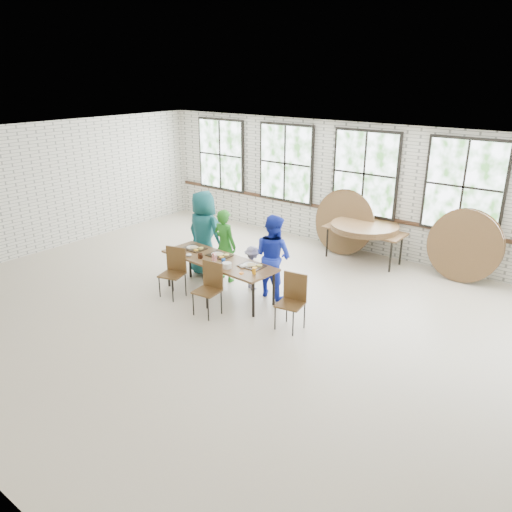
{
  "coord_description": "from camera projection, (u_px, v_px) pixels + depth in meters",
  "views": [
    {
      "loc": [
        5.01,
        -6.01,
        4.09
      ],
      "look_at": [
        0.0,
        0.4,
        1.05
      ],
      "focal_mm": 35.0,
      "sensor_mm": 36.0,
      "label": 1
    }
  ],
  "objects": [
    {
      "name": "round_tops_leaning",
      "position": [
        400.0,
        233.0,
        10.94
      ],
      "size": [
        4.31,
        0.48,
        1.49
      ],
      "color": "brown",
      "rests_on": "ground"
    },
    {
      "name": "toddler",
      "position": [
        253.0,
        268.0,
        9.8
      ],
      "size": [
        0.65,
        0.52,
        0.88
      ],
      "primitive_type": "imported",
      "rotation": [
        0.0,
        0.0,
        2.76
      ],
      "color": "#1E1748",
      "rests_on": "ground"
    },
    {
      "name": "adult_green",
      "position": [
        225.0,
        245.0,
        10.11
      ],
      "size": [
        0.55,
        0.36,
        1.51
      ],
      "primitive_type": "imported",
      "rotation": [
        0.0,
        0.0,
        3.14
      ],
      "color": "#24721E",
      "rests_on": "ground"
    },
    {
      "name": "room",
      "position": [
        365.0,
        176.0,
        11.39
      ],
      "size": [
        12.0,
        12.0,
        12.0
      ],
      "color": "#C0B499",
      "rests_on": "ground"
    },
    {
      "name": "chair_near_left",
      "position": [
        174.0,
        268.0,
        9.49
      ],
      "size": [
        0.51,
        0.5,
        0.95
      ],
      "rotation": [
        0.0,
        0.0,
        0.28
      ],
      "color": "#54391C",
      "rests_on": "ground"
    },
    {
      "name": "adult_blue",
      "position": [
        273.0,
        256.0,
        9.39
      ],
      "size": [
        0.85,
        0.7,
        1.61
      ],
      "primitive_type": "imported",
      "rotation": [
        0.0,
        0.0,
        3.02
      ],
      "color": "#1A2CB6",
      "rests_on": "ground"
    },
    {
      "name": "tabletop_clutter",
      "position": [
        221.0,
        259.0,
        9.34
      ],
      "size": [
        2.0,
        0.64,
        0.11
      ],
      "color": "black",
      "rests_on": "dining_table"
    },
    {
      "name": "round_tops_stacked",
      "position": [
        365.0,
        227.0,
        11.13
      ],
      "size": [
        1.5,
        1.5,
        0.13
      ],
      "color": "brown",
      "rests_on": "storage_table"
    },
    {
      "name": "dining_table",
      "position": [
        218.0,
        262.0,
        9.42
      ],
      "size": [
        2.44,
        0.94,
        0.74
      ],
      "rotation": [
        0.0,
        0.0,
        -0.06
      ],
      "color": "brown",
      "rests_on": "ground"
    },
    {
      "name": "chair_near_right",
      "position": [
        210.0,
        284.0,
        8.77
      ],
      "size": [
        0.46,
        0.45,
        0.95
      ],
      "rotation": [
        0.0,
        0.0,
        0.12
      ],
      "color": "#54391C",
      "rests_on": "ground"
    },
    {
      "name": "storage_table",
      "position": [
        364.0,
        232.0,
        11.17
      ],
      "size": [
        1.8,
        0.75,
        0.74
      ],
      "rotation": [
        0.0,
        0.0,
        0.0
      ],
      "color": "brown",
      "rests_on": "ground"
    },
    {
      "name": "adult_teal",
      "position": [
        204.0,
        233.0,
        10.39
      ],
      "size": [
        0.9,
        0.6,
        1.8
      ],
      "primitive_type": "imported",
      "rotation": [
        0.0,
        0.0,
        3.1
      ],
      "color": "#165154",
      "rests_on": "ground"
    },
    {
      "name": "chair_spare",
      "position": [
        293.0,
        296.0,
        8.28
      ],
      "size": [
        0.48,
        0.47,
        0.95
      ],
      "rotation": [
        0.0,
        0.0,
        0.16
      ],
      "color": "#54391C",
      "rests_on": "ground"
    }
  ]
}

